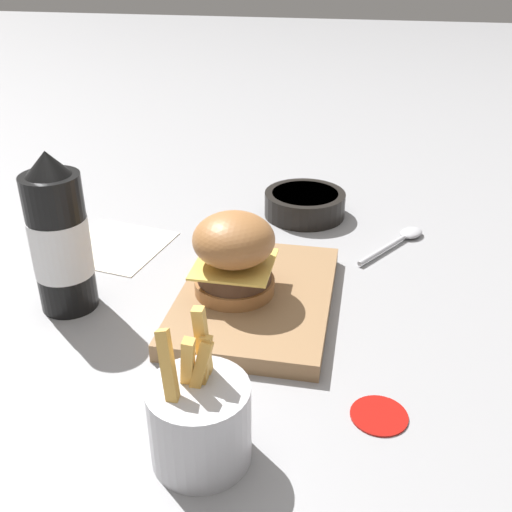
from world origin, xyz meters
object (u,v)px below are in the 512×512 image
at_px(ketchup_bottle, 60,240).
at_px(fries_basket, 199,420).
at_px(serving_board, 256,298).
at_px(spoon, 404,237).
at_px(side_bowl, 305,203).
at_px(burger, 234,254).

bearing_deg(ketchup_bottle, fries_basket, 47.68).
xyz_separation_m(serving_board, spoon, (-0.22, 0.19, -0.01)).
relative_size(serving_board, side_bowl, 2.01).
bearing_deg(spoon, side_bowl, 100.84).
distance_m(ketchup_bottle, fries_basket, 0.32).
height_order(serving_board, ketchup_bottle, ketchup_bottle).
height_order(fries_basket, side_bowl, fries_basket).
relative_size(serving_board, ketchup_bottle, 1.32).
bearing_deg(side_bowl, burger, -10.21).
distance_m(fries_basket, spoon, 0.52).
bearing_deg(burger, ketchup_bottle, -79.65).
bearing_deg(serving_board, burger, -78.37).
relative_size(side_bowl, spoon, 0.93).
distance_m(burger, ketchup_bottle, 0.21).
height_order(ketchup_bottle, side_bowl, ketchup_bottle).
relative_size(serving_board, fries_basket, 1.87).
bearing_deg(side_bowl, serving_board, -5.30).
height_order(serving_board, fries_basket, fries_basket).
xyz_separation_m(ketchup_bottle, spoon, (-0.27, 0.42, -0.09)).
bearing_deg(ketchup_bottle, serving_board, 100.49).
relative_size(burger, ketchup_bottle, 0.51).
bearing_deg(spoon, serving_board, 172.77).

